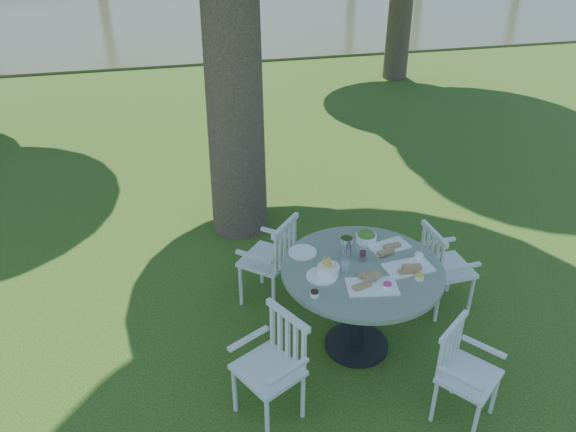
% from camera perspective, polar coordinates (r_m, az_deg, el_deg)
% --- Properties ---
extents(ground, '(140.00, 140.00, 0.00)m').
position_cam_1_polar(ground, '(5.62, 0.48, -8.53)').
color(ground, '#1C380B').
rests_on(ground, ground).
extents(table, '(1.33, 1.33, 0.85)m').
position_cam_1_polar(table, '(4.73, 7.42, -6.97)').
color(table, black).
rests_on(table, ground).
extents(chair_ne, '(0.43, 0.46, 0.87)m').
position_cam_1_polar(chair_ne, '(5.42, 15.18, -4.66)').
color(chair_ne, silver).
rests_on(chair_ne, ground).
extents(chair_nw, '(0.63, 0.63, 0.91)m').
position_cam_1_polar(chair_nw, '(5.30, -1.31, -4.03)').
color(chair_nw, silver).
rests_on(chair_nw, ground).
extents(chair_sw, '(0.58, 0.59, 0.88)m').
position_cam_1_polar(chair_sw, '(4.27, -1.12, -14.22)').
color(chair_sw, silver).
rests_on(chair_sw, ground).
extents(chair_se, '(0.56, 0.56, 0.81)m').
position_cam_1_polar(chair_se, '(4.46, 17.07, -14.31)').
color(chair_se, silver).
rests_on(chair_se, ground).
extents(tableware, '(1.10, 0.89, 0.20)m').
position_cam_1_polar(tableware, '(4.66, 7.07, -4.39)').
color(tableware, white).
rests_on(tableware, table).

